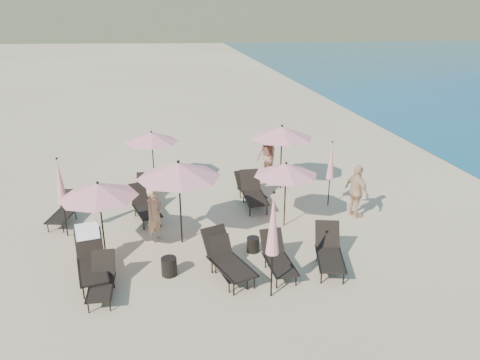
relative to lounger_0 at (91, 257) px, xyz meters
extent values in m
plane|color=#D6BA8C|center=(4.18, -0.28, -0.55)|extent=(800.00, 800.00, 0.00)
cube|color=black|center=(0.08, -0.40, -0.17)|extent=(0.90, 1.41, 0.05)
cube|color=black|center=(-0.09, 0.46, 0.15)|extent=(0.75, 0.61, 0.67)
cylinder|color=black|center=(-0.10, -0.99, -0.37)|extent=(0.04, 0.04, 0.37)
cylinder|color=black|center=(-0.31, 0.11, -0.37)|extent=(0.04, 0.04, 0.37)
cylinder|color=black|center=(0.45, -0.89, -0.37)|extent=(0.04, 0.04, 0.37)
cylinder|color=black|center=(0.25, 0.22, -0.37)|extent=(0.04, 0.04, 0.37)
cube|color=black|center=(-0.26, -0.41, -0.16)|extent=(0.31, 1.45, 0.04)
cube|color=black|center=(0.39, -0.29, -0.16)|extent=(0.31, 1.45, 0.04)
cube|color=white|center=(-0.11, 0.61, 0.40)|extent=(0.63, 0.41, 0.41)
cube|color=black|center=(0.31, -1.12, -0.24)|extent=(0.59, 1.09, 0.04)
cube|color=black|center=(0.33, -0.40, 0.02)|extent=(0.57, 0.42, 0.56)
cylinder|color=black|center=(0.07, -1.56, -0.40)|extent=(0.03, 0.03, 0.31)
cylinder|color=black|center=(0.09, -0.64, -0.40)|extent=(0.03, 0.03, 0.31)
cylinder|color=black|center=(0.53, -1.58, -0.40)|extent=(0.03, 0.03, 0.31)
cylinder|color=black|center=(0.56, -0.65, -0.40)|extent=(0.03, 0.03, 0.31)
cube|color=black|center=(0.04, -1.07, -0.23)|extent=(0.07, 1.21, 0.04)
cube|color=black|center=(0.58, -1.08, -0.23)|extent=(0.07, 1.21, 0.04)
cube|color=black|center=(3.41, -0.87, -0.24)|extent=(0.78, 1.18, 0.05)
cube|color=black|center=(3.25, -0.16, 0.03)|extent=(0.64, 0.52, 0.56)
cylinder|color=black|center=(3.28, -1.36, -0.40)|extent=(0.03, 0.03, 0.31)
cylinder|color=black|center=(3.08, -0.45, -0.40)|extent=(0.03, 0.03, 0.31)
cylinder|color=black|center=(3.73, -1.26, -0.40)|extent=(0.03, 0.03, 0.31)
cylinder|color=black|center=(3.53, -0.35, -0.40)|extent=(0.03, 0.03, 0.31)
cube|color=black|center=(3.13, -0.88, -0.23)|extent=(0.30, 1.20, 0.04)
cube|color=black|center=(3.66, -0.76, -0.23)|extent=(0.30, 1.20, 0.04)
cube|color=black|center=(3.45, -0.88, -0.17)|extent=(1.09, 1.47, 0.06)
cube|color=black|center=(3.15, -0.04, 0.16)|extent=(0.81, 0.70, 0.68)
cylinder|color=black|center=(3.37, -1.49, -0.37)|extent=(0.04, 0.04, 0.37)
cylinder|color=black|center=(2.99, -0.42, -0.37)|extent=(0.04, 0.04, 0.37)
cylinder|color=black|center=(3.91, -1.30, -0.37)|extent=(0.04, 0.04, 0.37)
cylinder|color=black|center=(3.53, -0.23, -0.37)|extent=(0.04, 0.04, 0.37)
cube|color=black|center=(3.12, -0.93, -0.16)|extent=(0.54, 1.42, 0.04)
cube|color=black|center=(3.74, -0.71, -0.16)|extent=(0.54, 1.42, 0.04)
cube|color=black|center=(4.66, -0.90, -0.22)|extent=(0.64, 1.17, 0.05)
cube|color=black|center=(4.62, -0.14, 0.06)|extent=(0.61, 0.46, 0.59)
cylinder|color=black|center=(4.44, -1.39, -0.39)|extent=(0.03, 0.03, 0.32)
cylinder|color=black|center=(4.39, -0.41, -0.39)|extent=(0.03, 0.03, 0.32)
cylinder|color=black|center=(4.93, -1.37, -0.39)|extent=(0.03, 0.03, 0.32)
cylinder|color=black|center=(4.88, -0.39, -0.39)|extent=(0.03, 0.03, 0.32)
cube|color=black|center=(4.37, -0.87, -0.21)|extent=(0.10, 1.28, 0.04)
cube|color=black|center=(4.94, -0.84, -0.21)|extent=(0.10, 1.28, 0.04)
cube|color=black|center=(5.96, -0.94, -0.19)|extent=(0.93, 1.37, 0.05)
cube|color=black|center=(6.16, -0.13, 0.12)|extent=(0.74, 0.61, 0.64)
cylinder|color=black|center=(5.57, -1.38, -0.38)|extent=(0.04, 0.04, 0.35)
cylinder|color=black|center=(5.83, -0.34, -0.38)|extent=(0.04, 0.04, 0.35)
cylinder|color=black|center=(6.10, -1.51, -0.38)|extent=(0.04, 0.04, 0.35)
cylinder|color=black|center=(6.35, -0.47, -0.38)|extent=(0.04, 0.04, 0.35)
cube|color=black|center=(5.67, -0.82, -0.18)|extent=(0.38, 1.37, 0.04)
cube|color=black|center=(6.27, -0.97, -0.18)|extent=(0.38, 1.37, 0.04)
cube|color=black|center=(-1.25, 3.13, -0.23)|extent=(0.82, 1.21, 0.05)
cube|color=black|center=(-1.06, 3.85, 0.04)|extent=(0.65, 0.54, 0.57)
cylinder|color=black|center=(-1.59, 2.75, -0.40)|extent=(0.03, 0.03, 0.31)
cylinder|color=black|center=(-1.36, 3.66, -0.40)|extent=(0.03, 0.03, 0.31)
cylinder|color=black|center=(-1.13, 2.63, -0.40)|extent=(0.03, 0.03, 0.31)
cylinder|color=black|center=(-0.90, 3.54, -0.40)|extent=(0.03, 0.03, 0.31)
cube|color=black|center=(-1.50, 3.25, -0.22)|extent=(0.34, 1.21, 0.04)
cube|color=black|center=(-0.97, 3.11, -0.22)|extent=(0.34, 1.21, 0.04)
cube|color=black|center=(1.28, 4.12, -0.22)|extent=(0.66, 1.19, 0.05)
cube|color=black|center=(1.32, 4.90, 0.07)|extent=(0.62, 0.47, 0.60)
cylinder|color=black|center=(1.00, 3.65, -0.39)|extent=(0.03, 0.03, 0.33)
cylinder|color=black|center=(1.05, 4.64, -0.39)|extent=(0.03, 0.03, 0.33)
cylinder|color=black|center=(1.51, 3.62, -0.39)|extent=(0.03, 0.03, 0.33)
cylinder|color=black|center=(1.56, 4.62, -0.39)|extent=(0.03, 0.03, 0.33)
cube|color=black|center=(0.99, 4.18, -0.21)|extent=(0.10, 1.31, 0.04)
cube|color=black|center=(1.57, 4.15, -0.21)|extent=(0.10, 1.31, 0.04)
cube|color=black|center=(1.37, 2.96, -0.20)|extent=(0.93, 1.35, 0.05)
cube|color=black|center=(1.16, 3.75, 0.11)|extent=(0.73, 0.61, 0.63)
cylinder|color=black|center=(1.25, 2.39, -0.38)|extent=(0.04, 0.04, 0.35)
cylinder|color=black|center=(0.97, 3.41, -0.38)|extent=(0.04, 0.04, 0.35)
cylinder|color=black|center=(1.76, 2.53, -0.38)|extent=(0.04, 0.04, 0.35)
cylinder|color=black|center=(1.49, 3.55, -0.38)|extent=(0.04, 0.04, 0.35)
cube|color=black|center=(1.06, 2.92, -0.19)|extent=(0.40, 1.34, 0.04)
cube|color=black|center=(1.65, 3.09, -0.19)|extent=(0.40, 1.34, 0.04)
cube|color=black|center=(4.92, 3.30, -0.17)|extent=(0.69, 1.32, 0.05)
cube|color=black|center=(4.92, 4.18, 0.15)|extent=(0.68, 0.50, 0.68)
cylinder|color=black|center=(4.63, 2.75, -0.37)|extent=(0.04, 0.04, 0.37)
cylinder|color=black|center=(4.64, 3.88, -0.37)|extent=(0.04, 0.04, 0.37)
cylinder|color=black|center=(5.19, 2.75, -0.37)|extent=(0.04, 0.04, 0.37)
cylinder|color=black|center=(5.21, 3.87, -0.37)|extent=(0.04, 0.04, 0.37)
cube|color=black|center=(4.59, 3.35, -0.16)|extent=(0.06, 1.48, 0.04)
cube|color=black|center=(5.24, 3.35, -0.16)|extent=(0.06, 1.48, 0.04)
cube|color=black|center=(4.95, 3.87, -0.23)|extent=(0.83, 1.22, 0.05)
cube|color=black|center=(4.76, 4.60, 0.04)|extent=(0.66, 0.55, 0.57)
cylinder|color=black|center=(4.83, 3.37, -0.40)|extent=(0.03, 0.03, 0.32)
cylinder|color=black|center=(4.59, 4.29, -0.40)|extent=(0.03, 0.03, 0.32)
cylinder|color=black|center=(5.29, 3.48, -0.40)|extent=(0.03, 0.03, 0.32)
cylinder|color=black|center=(5.06, 4.41, -0.40)|extent=(0.03, 0.03, 0.32)
cube|color=black|center=(4.67, 3.85, -0.22)|extent=(0.34, 1.22, 0.04)
cube|color=black|center=(5.21, 3.99, -0.22)|extent=(0.34, 1.22, 0.04)
cylinder|color=black|center=(0.23, 0.94, 0.47)|extent=(0.04, 0.04, 2.05)
cone|color=pink|center=(0.23, 0.94, 1.40)|extent=(2.05, 2.05, 0.37)
sphere|color=black|center=(0.23, 0.94, 1.61)|extent=(0.08, 0.08, 0.08)
cylinder|color=black|center=(2.34, 1.38, 0.61)|extent=(0.05, 0.05, 2.33)
cone|color=pink|center=(2.34, 1.38, 1.66)|extent=(2.33, 2.33, 0.42)
sphere|color=black|center=(2.34, 1.38, 1.91)|extent=(0.09, 0.09, 0.09)
cylinder|color=black|center=(5.53, 1.89, 0.42)|extent=(0.04, 0.04, 1.94)
cone|color=pink|center=(5.53, 1.89, 1.30)|extent=(1.94, 1.94, 0.35)
sphere|color=black|center=(5.53, 1.89, 1.50)|extent=(0.07, 0.07, 0.07)
cylinder|color=black|center=(1.63, 6.11, 0.44)|extent=(0.04, 0.04, 1.99)
cone|color=pink|center=(1.63, 6.11, 1.34)|extent=(1.99, 1.99, 0.36)
sphere|color=black|center=(1.63, 6.11, 1.54)|extent=(0.08, 0.08, 0.08)
cylinder|color=black|center=(6.23, 4.96, 0.58)|extent=(0.05, 0.05, 2.27)
cone|color=pink|center=(6.23, 4.96, 1.60)|extent=(2.27, 2.27, 0.41)
sphere|color=black|center=(6.23, 4.96, 1.84)|extent=(0.09, 0.09, 0.09)
cylinder|color=black|center=(4.23, -1.67, 0.02)|extent=(0.04, 0.04, 1.15)
cone|color=pink|center=(4.23, -1.67, 1.33)|extent=(0.31, 0.31, 1.47)
sphere|color=black|center=(4.23, -1.67, 2.10)|extent=(0.07, 0.07, 0.07)
cylinder|color=black|center=(7.44, 3.14, -0.07)|extent=(0.04, 0.04, 0.98)
cone|color=pink|center=(7.44, 3.14, 1.05)|extent=(0.27, 0.27, 1.25)
sphere|color=black|center=(7.44, 3.14, 1.70)|extent=(0.06, 0.06, 0.06)
cylinder|color=black|center=(-0.98, 2.38, -0.03)|extent=(0.04, 0.04, 1.05)
cone|color=pink|center=(-0.98, 2.38, 1.17)|extent=(0.29, 0.29, 1.34)
sphere|color=black|center=(-0.98, 2.38, 1.87)|extent=(0.07, 0.07, 0.07)
cylinder|color=black|center=(1.91, -0.30, -0.31)|extent=(0.40, 0.40, 0.48)
cylinder|color=black|center=(4.25, 0.49, -0.35)|extent=(0.36, 0.36, 0.42)
imported|color=tan|center=(1.60, 1.66, 0.26)|extent=(0.69, 0.71, 1.64)
imported|color=#9C6750|center=(5.91, 5.96, 0.37)|extent=(0.87, 1.02, 1.85)
imported|color=tan|center=(7.96, 2.12, 0.32)|extent=(0.72, 1.11, 1.75)
camera|label=1|loc=(1.80, -10.74, 5.93)|focal=35.00mm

